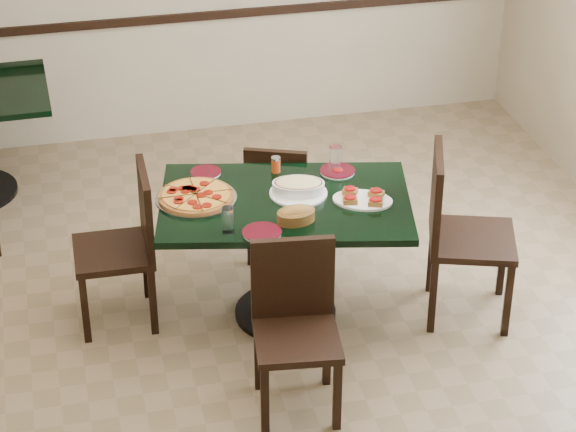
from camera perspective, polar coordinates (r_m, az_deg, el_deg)
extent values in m
plane|color=brown|center=(6.24, -1.35, -6.38)|extent=(5.50, 5.50, 0.00)
cube|color=black|center=(8.21, -5.46, 9.99)|extent=(5.00, 0.03, 0.06)
cube|color=black|center=(6.05, -0.14, 0.66)|extent=(1.50, 1.13, 0.04)
cylinder|color=black|center=(6.25, -0.14, -2.34)|extent=(0.12, 0.12, 0.71)
cylinder|color=black|center=(6.44, -0.13, -4.89)|extent=(0.58, 0.58, 0.03)
cube|color=black|center=(6.81, -0.42, 0.83)|extent=(0.48, 0.48, 0.04)
cube|color=black|center=(6.56, -0.64, 1.79)|extent=(0.36, 0.17, 0.40)
cube|color=black|center=(7.02, 1.03, -0.06)|extent=(0.05, 0.05, 0.36)
cube|color=black|center=(6.76, 0.69, -1.37)|extent=(0.05, 0.05, 0.36)
cube|color=black|center=(7.06, -1.47, 0.12)|extent=(0.05, 0.05, 0.36)
cube|color=black|center=(6.80, -1.90, -1.17)|extent=(0.05, 0.05, 0.36)
cube|color=black|center=(5.53, 0.46, -6.29)|extent=(0.46, 0.46, 0.04)
cube|color=black|center=(5.55, 0.24, -3.13)|extent=(0.42, 0.09, 0.44)
cube|color=black|center=(5.52, -1.18, -9.37)|extent=(0.04, 0.04, 0.40)
cube|color=black|center=(5.79, -1.52, -7.14)|extent=(0.04, 0.04, 0.40)
cube|color=black|center=(5.55, 2.52, -9.10)|extent=(0.04, 0.04, 0.40)
cube|color=black|center=(5.83, 1.99, -6.90)|extent=(0.04, 0.04, 0.40)
cube|color=black|center=(6.28, 9.34, -1.21)|extent=(0.59, 0.59, 0.04)
cube|color=black|center=(6.14, 7.55, 1.04)|extent=(0.19, 0.46, 0.50)
cube|color=black|center=(6.27, 11.11, -4.22)|extent=(0.05, 0.05, 0.46)
cube|color=black|center=(6.23, 7.37, -4.07)|extent=(0.05, 0.05, 0.46)
cube|color=black|center=(6.61, 10.84, -2.23)|extent=(0.05, 0.05, 0.46)
cube|color=black|center=(6.58, 7.30, -2.07)|extent=(0.05, 0.05, 0.46)
cube|color=black|center=(6.25, -8.87, -1.83)|extent=(0.44, 0.44, 0.04)
cube|color=black|center=(6.13, -7.24, 0.35)|extent=(0.05, 0.43, 0.46)
cube|color=black|center=(6.52, -10.46, -2.87)|extent=(0.04, 0.04, 0.42)
cube|color=black|center=(6.53, -7.23, -2.52)|extent=(0.04, 0.04, 0.42)
cube|color=black|center=(6.21, -10.27, -4.69)|extent=(0.04, 0.04, 0.42)
cube|color=black|center=(6.22, -6.88, -4.32)|extent=(0.04, 0.04, 0.42)
cylinder|color=#B5B4BC|center=(6.07, -4.69, 0.91)|extent=(0.44, 0.44, 0.01)
cylinder|color=brown|center=(6.06, -4.69, 1.01)|extent=(0.41, 0.41, 0.02)
cylinder|color=orange|center=(6.06, -4.70, 1.10)|extent=(0.37, 0.37, 0.01)
cylinder|color=white|center=(6.10, 0.53, 1.17)|extent=(0.32, 0.32, 0.01)
ellipsoid|color=beige|center=(6.07, 0.53, 1.70)|extent=(0.28, 0.22, 0.04)
ellipsoid|color=olive|center=(5.82, 0.41, 0.20)|extent=(0.19, 0.11, 0.07)
cylinder|color=white|center=(5.74, -1.33, -0.87)|extent=(0.20, 0.20, 0.01)
cylinder|color=#39030C|center=(5.73, -1.33, -0.81)|extent=(0.20, 0.20, 0.00)
cylinder|color=white|center=(6.33, 2.53, 2.28)|extent=(0.19, 0.19, 0.01)
cylinder|color=#39030C|center=(6.32, 2.54, 2.34)|extent=(0.20, 0.20, 0.00)
ellipsoid|color=#A60808|center=(6.32, 2.54, 2.36)|extent=(0.06, 0.06, 0.03)
cylinder|color=white|center=(6.32, -4.20, 2.21)|extent=(0.17, 0.17, 0.01)
cylinder|color=#39030C|center=(6.32, -4.20, 2.26)|extent=(0.17, 0.17, 0.00)
cube|color=white|center=(5.74, -1.38, -0.90)|extent=(0.15, 0.15, 0.00)
cube|color=#B5B4BC|center=(5.74, -1.18, -0.84)|extent=(0.03, 0.13, 0.00)
cylinder|color=white|center=(6.31, 2.42, 2.92)|extent=(0.07, 0.07, 0.15)
cylinder|color=white|center=(5.73, -3.07, -0.19)|extent=(0.06, 0.06, 0.14)
cylinder|color=#C45214|center=(6.31, -0.62, 2.59)|extent=(0.05, 0.05, 0.08)
cylinder|color=#B5B4BC|center=(6.29, -0.63, 2.95)|extent=(0.05, 0.05, 0.01)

